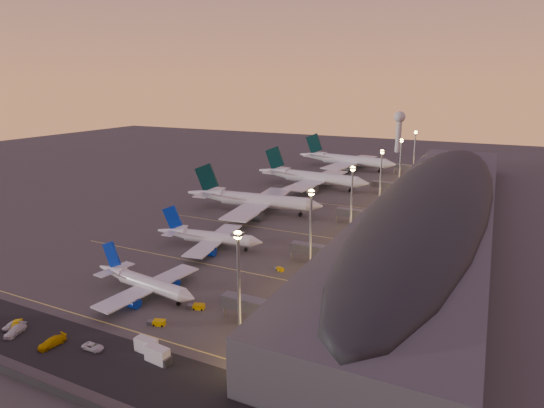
{
  "coord_description": "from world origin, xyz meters",
  "views": [
    {
      "loc": [
        79.32,
        -113.33,
        53.96
      ],
      "look_at": [
        2.0,
        45.0,
        7.0
      ],
      "focal_mm": 30.0,
      "sensor_mm": 36.0,
      "label": 1
    }
  ],
  "objects_px": {
    "airliner_narrow_north": "(209,237)",
    "airliner_wide_far": "(346,160)",
    "airliner_narrow_south": "(144,282)",
    "service_van_c": "(11,325)",
    "airliner_wide_mid": "(311,177)",
    "baggage_tug_d": "(229,298)",
    "service_van_a": "(15,331)",
    "service_van_b": "(17,325)",
    "baggage_tug_c": "(279,269)",
    "airliner_wide_near": "(252,200)",
    "baggage_tug_a": "(157,323)",
    "radar_tower": "(399,125)",
    "catering_truck_a": "(147,346)",
    "catering_truck_b": "(158,355)",
    "baggage_tug_b": "(197,307)",
    "service_van_d": "(52,342)",
    "service_van_e": "(93,347)"
  },
  "relations": [
    {
      "from": "airliner_wide_mid",
      "to": "service_van_a",
      "type": "distance_m",
      "value": 167.17
    },
    {
      "from": "radar_tower",
      "to": "airliner_wide_near",
      "type": "bearing_deg",
      "value": -95.99
    },
    {
      "from": "airliner_narrow_south",
      "to": "service_van_e",
      "type": "height_order",
      "value": "airliner_narrow_south"
    },
    {
      "from": "airliner_narrow_south",
      "to": "service_van_c",
      "type": "relative_size",
      "value": 8.32
    },
    {
      "from": "baggage_tug_c",
      "to": "service_van_a",
      "type": "distance_m",
      "value": 69.08
    },
    {
      "from": "catering_truck_a",
      "to": "catering_truck_b",
      "type": "bearing_deg",
      "value": -19.57
    },
    {
      "from": "catering_truck_b",
      "to": "service_van_c",
      "type": "distance_m",
      "value": 38.98
    },
    {
      "from": "service_van_a",
      "to": "service_van_b",
      "type": "distance_m",
      "value": 3.09
    },
    {
      "from": "service_van_c",
      "to": "baggage_tug_b",
      "type": "bearing_deg",
      "value": 34.83
    },
    {
      "from": "airliner_narrow_south",
      "to": "service_van_c",
      "type": "distance_m",
      "value": 31.07
    },
    {
      "from": "airliner_wide_far",
      "to": "baggage_tug_d",
      "type": "xyz_separation_m",
      "value": [
        28.68,
        -193.04,
        -5.01
      ]
    },
    {
      "from": "airliner_narrow_north",
      "to": "airliner_narrow_south",
      "type": "bearing_deg",
      "value": -91.82
    },
    {
      "from": "airliner_wide_far",
      "to": "radar_tower",
      "type": "bearing_deg",
      "value": 87.73
    },
    {
      "from": "catering_truck_b",
      "to": "service_van_e",
      "type": "distance_m",
      "value": 15.42
    },
    {
      "from": "service_van_d",
      "to": "airliner_narrow_north",
      "type": "bearing_deg",
      "value": 100.57
    },
    {
      "from": "airliner_wide_near",
      "to": "baggage_tug_a",
      "type": "bearing_deg",
      "value": -80.48
    },
    {
      "from": "airliner_narrow_south",
      "to": "airliner_narrow_north",
      "type": "distance_m",
      "value": 37.58
    },
    {
      "from": "service_van_c",
      "to": "service_van_d",
      "type": "height_order",
      "value": "service_van_d"
    },
    {
      "from": "service_van_a",
      "to": "service_van_e",
      "type": "relative_size",
      "value": 1.2
    },
    {
      "from": "service_van_c",
      "to": "service_van_d",
      "type": "distance_m",
      "value": 14.62
    },
    {
      "from": "baggage_tug_d",
      "to": "radar_tower",
      "type": "bearing_deg",
      "value": 130.34
    },
    {
      "from": "catering_truck_b",
      "to": "service_van_a",
      "type": "xyz_separation_m",
      "value": [
        -35.5,
        -5.77,
        -0.66
      ]
    },
    {
      "from": "catering_truck_a",
      "to": "service_van_e",
      "type": "distance_m",
      "value": 11.7
    },
    {
      "from": "service_van_a",
      "to": "service_van_e",
      "type": "distance_m",
      "value": 20.57
    },
    {
      "from": "radar_tower",
      "to": "catering_truck_b",
      "type": "height_order",
      "value": "radar_tower"
    },
    {
      "from": "airliner_wide_near",
      "to": "baggage_tug_a",
      "type": "height_order",
      "value": "airliner_wide_near"
    },
    {
      "from": "airliner_narrow_south",
      "to": "airliner_narrow_north",
      "type": "height_order",
      "value": "airliner_narrow_north"
    },
    {
      "from": "airliner_narrow_south",
      "to": "catering_truck_a",
      "type": "distance_m",
      "value": 28.13
    },
    {
      "from": "baggage_tug_c",
      "to": "service_van_a",
      "type": "bearing_deg",
      "value": -97.48
    },
    {
      "from": "baggage_tug_d",
      "to": "service_van_a",
      "type": "height_order",
      "value": "service_van_a"
    },
    {
      "from": "catering_truck_a",
      "to": "service_van_e",
      "type": "xyz_separation_m",
      "value": [
        -10.86,
        -4.29,
        -0.75
      ]
    },
    {
      "from": "airliner_narrow_south",
      "to": "catering_truck_b",
      "type": "xyz_separation_m",
      "value": [
        23.24,
        -22.43,
        -1.77
      ]
    },
    {
      "from": "service_van_a",
      "to": "service_van_b",
      "type": "xyz_separation_m",
      "value": [
        -2.33,
        2.03,
        -0.11
      ]
    },
    {
      "from": "baggage_tug_a",
      "to": "baggage_tug_c",
      "type": "bearing_deg",
      "value": 57.15
    },
    {
      "from": "baggage_tug_c",
      "to": "baggage_tug_d",
      "type": "distance_m",
      "value": 23.07
    },
    {
      "from": "airliner_narrow_north",
      "to": "airliner_wide_far",
      "type": "distance_m",
      "value": 162.69
    },
    {
      "from": "baggage_tug_b",
      "to": "baggage_tug_a",
      "type": "bearing_deg",
      "value": -125.34
    },
    {
      "from": "radar_tower",
      "to": "baggage_tug_d",
      "type": "relative_size",
      "value": 7.51
    },
    {
      "from": "airliner_wide_far",
      "to": "service_van_c",
      "type": "height_order",
      "value": "airliner_wide_far"
    },
    {
      "from": "airliner_wide_near",
      "to": "radar_tower",
      "type": "relative_size",
      "value": 1.93
    },
    {
      "from": "service_van_d",
      "to": "service_van_a",
      "type": "bearing_deg",
      "value": -170.75
    },
    {
      "from": "service_van_d",
      "to": "airliner_wide_mid",
      "type": "bearing_deg",
      "value": 99.45
    },
    {
      "from": "radar_tower",
      "to": "service_van_d",
      "type": "xyz_separation_m",
      "value": [
        -10.14,
        -317.09,
        -21.01
      ]
    },
    {
      "from": "airliner_wide_near",
      "to": "service_van_e",
      "type": "relative_size",
      "value": 13.15
    },
    {
      "from": "airliner_wide_near",
      "to": "airliner_wide_mid",
      "type": "height_order",
      "value": "airliner_wide_mid"
    },
    {
      "from": "baggage_tug_d",
      "to": "airliner_wide_mid",
      "type": "bearing_deg",
      "value": 140.14
    },
    {
      "from": "baggage_tug_c",
      "to": "catering_truck_b",
      "type": "relative_size",
      "value": 0.61
    },
    {
      "from": "radar_tower",
      "to": "baggage_tug_a",
      "type": "height_order",
      "value": "radar_tower"
    },
    {
      "from": "airliner_wide_near",
      "to": "service_van_b",
      "type": "bearing_deg",
      "value": -96.98
    },
    {
      "from": "airliner_narrow_north",
      "to": "airliner_wide_mid",
      "type": "bearing_deg",
      "value": 82.58
    }
  ]
}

